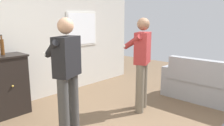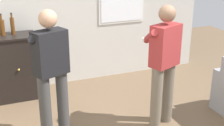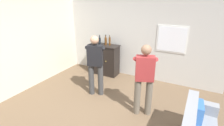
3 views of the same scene
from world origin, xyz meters
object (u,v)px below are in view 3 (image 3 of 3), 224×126
Objects in this scene: person_standing_right at (144,77)px; sideboard_cabinet at (104,59)px; person_standing_left at (95,63)px; bottle_liquor_amber at (110,41)px; bottle_wine_green at (100,41)px; bottle_spirits_clear at (106,41)px.

sideboard_cabinet is at bearing 140.79° from person_standing_right.
sideboard_cabinet is 1.49m from person_standing_left.
bottle_liquor_amber reaches higher than sideboard_cabinet.
person_standing_right is at bearing -37.00° from bottle_wine_green.
bottle_spirits_clear is at bearing 14.97° from bottle_wine_green.
bottle_spirits_clear is 0.20× the size of person_standing_right.
person_standing_right is (1.95, -1.59, 0.41)m from sideboard_cabinet.
person_standing_left is at bearing 170.02° from person_standing_right.
bottle_liquor_amber reaches higher than bottle_spirits_clear.
person_standing_right is at bearing -9.98° from person_standing_left.
bottle_wine_green is 0.95× the size of bottle_spirits_clear.
bottle_wine_green is 0.21m from bottle_spirits_clear.
bottle_liquor_amber is (0.20, 0.05, 0.67)m from sideboard_cabinet.
person_standing_right is at bearing -40.83° from bottle_spirits_clear.
bottle_wine_green is 2.65m from person_standing_right.
person_standing_right reaches higher than bottle_spirits_clear.
person_standing_left is (0.47, -1.39, -0.25)m from bottle_spirits_clear.
bottle_spirits_clear is (0.21, 0.05, 0.00)m from bottle_wine_green.
sideboard_cabinet is at bearing -132.66° from bottle_spirits_clear.
bottle_spirits_clear is at bearing 139.17° from person_standing_right.
person_standing_left is (0.51, -1.34, 0.41)m from sideboard_cabinet.
sideboard_cabinet is at bearing -166.70° from bottle_liquor_amber.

